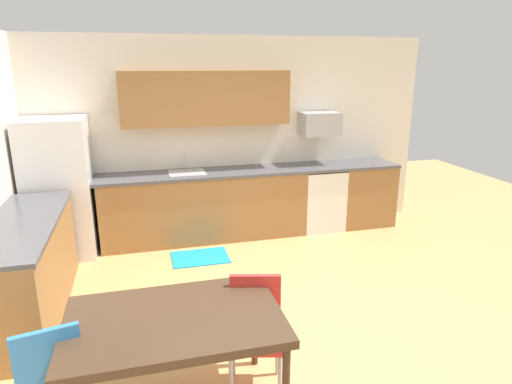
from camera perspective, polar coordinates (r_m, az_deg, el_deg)
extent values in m
plane|color=tan|center=(4.36, 3.48, -16.38)|extent=(12.00, 12.00, 0.00)
cube|color=silver|center=(6.32, -3.83, 7.11)|extent=(5.80, 0.10, 2.70)
cube|color=olive|center=(6.14, -6.49, -1.89)|extent=(2.75, 0.60, 0.90)
cube|color=olive|center=(6.87, 13.51, -0.28)|extent=(0.80, 0.60, 0.90)
cube|color=olive|center=(4.82, -27.17, -8.90)|extent=(0.60, 2.00, 0.90)
cube|color=#4C4C51|center=(6.07, -3.12, 2.60)|extent=(4.80, 0.64, 0.04)
cube|color=#4C4C51|center=(4.65, -27.91, -3.63)|extent=(0.64, 2.00, 0.04)
cube|color=olive|center=(5.99, -6.40, 11.84)|extent=(2.20, 0.34, 0.70)
cube|color=white|center=(5.98, -23.86, 0.39)|extent=(0.76, 0.70, 1.72)
cube|color=white|center=(6.57, 8.10, -0.81)|extent=(0.60, 0.60, 0.88)
cube|color=black|center=(6.46, 8.26, 3.05)|extent=(0.60, 0.60, 0.03)
cube|color=#9EA0A5|center=(6.44, 8.14, 8.63)|extent=(0.54, 0.36, 0.32)
cube|color=#A5A8AD|center=(5.99, -8.79, 1.85)|extent=(0.48, 0.40, 0.14)
cylinder|color=#B2B5BA|center=(6.13, -9.03, 3.70)|extent=(0.02, 0.02, 0.24)
cube|color=#422D1E|center=(3.07, -10.37, -15.90)|extent=(1.40, 0.90, 0.06)
cylinder|color=#422D1E|center=(3.63, -21.24, -18.39)|extent=(0.05, 0.05, 0.70)
cylinder|color=#422D1E|center=(3.68, -0.18, -16.66)|extent=(0.05, 0.05, 0.70)
cube|color=red|center=(3.37, -0.08, -18.04)|extent=(0.49, 0.49, 0.05)
cube|color=red|center=(3.42, -0.10, -13.57)|extent=(0.38, 0.13, 0.40)
cylinder|color=#B2B2B7|center=(3.38, -3.20, -22.98)|extent=(0.03, 0.03, 0.42)
cylinder|color=#B2B2B7|center=(3.39, 3.06, -22.96)|extent=(0.03, 0.03, 0.42)
cylinder|color=#B2B2B7|center=(3.65, -2.93, -19.60)|extent=(0.03, 0.03, 0.42)
cylinder|color=#B2B2B7|center=(3.65, 2.73, -19.59)|extent=(0.03, 0.03, 0.42)
cube|color=#2D72B7|center=(3.35, -24.75, -20.00)|extent=(0.48, 0.48, 0.05)
cube|color=#2D72B7|center=(3.09, -25.02, -18.86)|extent=(0.38, 0.12, 0.40)
cylinder|color=#B2B2B7|center=(3.63, -21.57, -21.17)|extent=(0.03, 0.03, 0.42)
cube|color=#198CBF|center=(5.68, -7.15, -8.28)|extent=(0.70, 0.50, 0.01)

